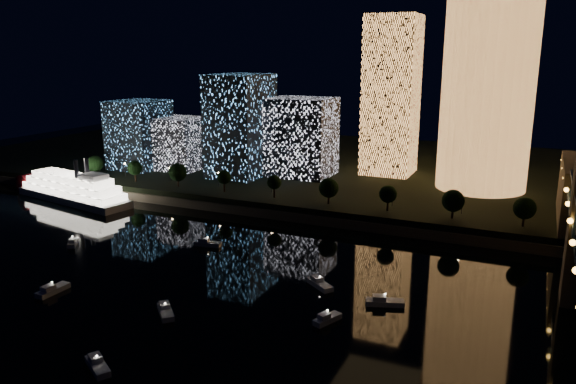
# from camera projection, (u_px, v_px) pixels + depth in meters

# --- Properties ---
(ground) EXTENTS (520.00, 520.00, 0.00)m
(ground) POSITION_uv_depth(u_px,v_px,m) (215.00, 347.00, 105.97)
(ground) COLOR black
(ground) RESTS_ON ground
(far_bank) EXTENTS (420.00, 160.00, 5.00)m
(far_bank) POSITION_uv_depth(u_px,v_px,m) (407.00, 173.00, 246.74)
(far_bank) COLOR black
(far_bank) RESTS_ON ground
(seawall) EXTENTS (420.00, 6.00, 3.00)m
(seawall) POSITION_uv_depth(u_px,v_px,m) (351.00, 222.00, 178.06)
(seawall) COLOR #6B5E4C
(seawall) RESTS_ON ground
(tower_cylindrical) EXTENTS (34.00, 34.00, 74.45)m
(tower_cylindrical) POSITION_uv_depth(u_px,v_px,m) (488.00, 86.00, 199.57)
(tower_cylindrical) COLOR #F59E4E
(tower_cylindrical) RESTS_ON far_bank
(tower_rectangular) EXTENTS (19.96, 19.96, 63.51)m
(tower_rectangular) POSITION_uv_depth(u_px,v_px,m) (391.00, 96.00, 227.25)
(tower_rectangular) COLOR #F59E4E
(tower_rectangular) RESTS_ON far_bank
(midrise_blocks) EXTENTS (93.27, 36.34, 40.66)m
(midrise_blocks) POSITION_uv_depth(u_px,v_px,m) (224.00, 133.00, 232.70)
(midrise_blocks) COLOR white
(midrise_blocks) RESTS_ON far_bank
(riverboat) EXTENTS (58.25, 21.99, 17.21)m
(riverboat) POSITION_uv_depth(u_px,v_px,m) (69.00, 188.00, 210.35)
(riverboat) COLOR silver
(riverboat) RESTS_ON ground
(motorboats) EXTENTS (132.52, 68.02, 2.78)m
(motorboats) POSITION_uv_depth(u_px,v_px,m) (259.00, 320.00, 114.95)
(motorboats) COLOR silver
(motorboats) RESTS_ON ground
(esplanade_trees) EXTENTS (166.54, 6.83, 8.91)m
(esplanade_trees) POSITION_uv_depth(u_px,v_px,m) (281.00, 183.00, 192.21)
(esplanade_trees) COLOR black
(esplanade_trees) RESTS_ON far_bank
(street_lamps) EXTENTS (132.70, 0.70, 5.65)m
(street_lamps) POSITION_uv_depth(u_px,v_px,m) (271.00, 182.00, 200.46)
(street_lamps) COLOR black
(street_lamps) RESTS_ON far_bank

